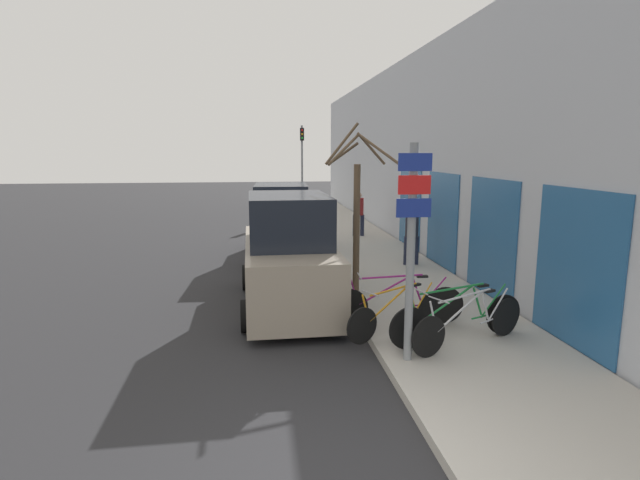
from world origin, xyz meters
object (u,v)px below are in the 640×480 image
parked_car_0 (288,258)px  parked_car_1 (281,225)px  pedestrian_far (359,211)px  bicycle_1 (458,317)px  street_tree (356,211)px  signpost (411,246)px  pedestrian_near (412,231)px  bicycle_0 (469,323)px  traffic_light (302,157)px  bicycle_3 (398,303)px  bicycle_2 (398,313)px

parked_car_0 → parked_car_1: size_ratio=1.08×
parked_car_0 → pedestrian_far: 8.66m
bicycle_1 → street_tree: 3.74m
signpost → street_tree: size_ratio=0.87×
parked_car_0 → pedestrian_near: size_ratio=2.84×
bicycle_0 → pedestrian_near: bearing=-32.4°
signpost → parked_car_0: size_ratio=0.70×
pedestrian_far → bicycle_1: bearing=-86.7°
bicycle_0 → pedestrian_far: size_ratio=1.37×
parked_car_1 → signpost: bearing=-77.1°
parked_car_0 → pedestrian_near: (3.68, 3.03, 0.02)m
signpost → bicycle_0: (1.17, 0.41, -1.39)m
bicycle_0 → bicycle_1: size_ratio=0.88×
parked_car_0 → traffic_light: 16.02m
traffic_light → pedestrian_far: bearing=-79.6°
bicycle_3 → traffic_light: (-0.15, 17.59, 2.48)m
bicycle_0 → traffic_light: 18.95m
signpost → parked_car_1: bearing=99.9°
bicycle_1 → traffic_light: (-0.93, 18.53, 2.47)m
bicycle_2 → parked_car_1: size_ratio=0.47×
parked_car_0 → traffic_light: traffic_light is taller
signpost → pedestrian_near: bearing=72.1°
bicycle_0 → traffic_light: size_ratio=0.50×
bicycle_0 → bicycle_2: bearing=31.5°
signpost → bicycle_3: 2.12m
bicycle_0 → signpost: bearing=85.4°
bicycle_3 → parked_car_0: size_ratio=0.53×
pedestrian_far → traffic_light: 8.12m
parked_car_0 → bicycle_1: bearing=-46.2°
bicycle_2 → traffic_light: (-0.02, 18.06, 2.51)m
parked_car_1 → street_tree: bearing=-69.7°
bicycle_2 → pedestrian_near: size_ratio=1.23×
bicycle_3 → street_tree: 2.76m
bicycle_0 → traffic_light: traffic_light is taller
bicycle_1 → bicycle_2: (-0.90, 0.47, -0.04)m
bicycle_2 → parked_car_0: bearing=10.4°
parked_car_0 → pedestrian_far: size_ratio=2.85×
signpost → street_tree: street_tree is taller
bicycle_3 → street_tree: bearing=11.0°
signpost → bicycle_0: size_ratio=1.46×
bicycle_3 → parked_car_1: size_ratio=0.57×
bicycle_3 → traffic_light: 17.76m
bicycle_1 → bicycle_2: 1.02m
pedestrian_far → street_tree: bearing=-96.2°
bicycle_0 → parked_car_0: parked_car_0 is taller
pedestrian_near → traffic_light: traffic_light is taller
bicycle_2 → street_tree: size_ratio=0.54×
parked_car_1 → pedestrian_near: (3.57, -2.21, 0.08)m
signpost → bicycle_0: 1.86m
bicycle_2 → bicycle_3: (0.12, 0.48, 0.03)m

